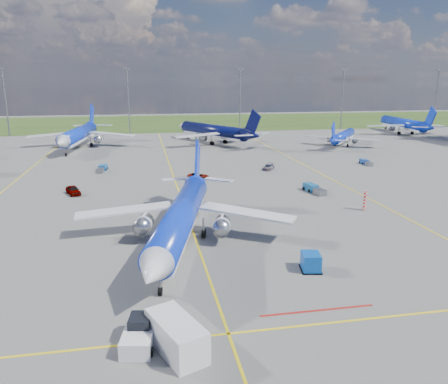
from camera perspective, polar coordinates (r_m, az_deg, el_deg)
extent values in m
plane|color=#5B5B59|center=(52.70, -3.66, -6.42)|extent=(400.00, 400.00, 0.00)
cube|color=#2D4719|center=(199.87, -9.03, 8.94)|extent=(400.00, 80.00, 0.01)
cube|color=yellow|center=(81.31, -6.27, 1.06)|extent=(0.25, 160.00, 0.02)
cube|color=yellow|center=(34.95, 0.58, -18.02)|extent=(60.00, 0.25, 0.02)
cube|color=yellow|center=(94.04, -25.32, 1.57)|extent=(0.25, 120.00, 0.02)
cube|color=yellow|center=(97.65, 11.10, 3.14)|extent=(0.25, 120.00, 0.02)
cube|color=#A5140F|center=(38.69, 12.09, -14.90)|extent=(10.00, 0.25, 0.02)
cylinder|color=slate|center=(165.13, -26.61, 10.31)|extent=(0.50, 0.50, 22.00)
cube|color=slate|center=(164.98, -27.06, 14.20)|extent=(2.20, 0.50, 0.80)
cylinder|color=slate|center=(159.14, -12.38, 11.38)|extent=(0.50, 0.50, 22.00)
cube|color=slate|center=(158.99, -12.60, 15.44)|extent=(2.20, 0.50, 0.80)
cylinder|color=slate|center=(163.06, 2.11, 11.76)|extent=(0.50, 0.50, 22.00)
cube|color=slate|center=(162.91, 2.15, 15.73)|extent=(2.20, 0.50, 0.80)
cylinder|color=slate|center=(176.21, 15.17, 11.49)|extent=(0.50, 0.50, 22.00)
cube|color=slate|center=(176.07, 15.42, 15.15)|extent=(2.20, 0.50, 0.80)
cylinder|color=slate|center=(196.75, 25.93, 10.82)|extent=(0.50, 0.50, 22.00)
cube|color=slate|center=(196.62, 26.30, 14.09)|extent=(2.20, 0.50, 0.80)
cylinder|color=red|center=(67.42, 17.91, -1.08)|extent=(0.50, 0.50, 3.00)
cube|color=silver|center=(33.98, -11.00, -18.09)|extent=(2.86, 4.45, 1.28)
cube|color=black|center=(34.01, -10.89, -16.31)|extent=(1.86, 2.02, 0.88)
cube|color=slate|center=(36.17, -10.25, -16.06)|extent=(0.66, 2.37, 0.20)
cube|color=#0B48A1|center=(45.56, 11.27, -8.93)|extent=(2.16, 2.51, 1.78)
cube|color=silver|center=(32.68, -6.25, -18.16)|extent=(4.36, 6.00, 2.41)
imported|color=#999999|center=(77.50, -19.10, 0.22)|extent=(3.29, 4.65, 1.47)
imported|color=#999999|center=(84.78, -3.35, 2.09)|extent=(4.68, 3.34, 1.19)
imported|color=#999999|center=(94.10, 5.83, 3.29)|extent=(3.83, 4.47, 1.23)
cube|color=#165287|center=(77.10, 11.24, 0.59)|extent=(2.01, 3.11, 1.22)
cube|color=slate|center=(74.75, 12.37, 0.00)|extent=(1.68, 2.41, 1.00)
cube|color=#19589A|center=(96.57, -15.52, 3.09)|extent=(1.83, 2.86, 1.13)
cube|color=slate|center=(94.05, -15.89, 2.71)|extent=(1.54, 2.22, 0.92)
cube|color=navy|center=(105.16, 17.82, 3.80)|extent=(1.38, 2.46, 1.02)
cube|color=slate|center=(103.06, 18.41, 3.49)|extent=(1.17, 1.89, 0.84)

